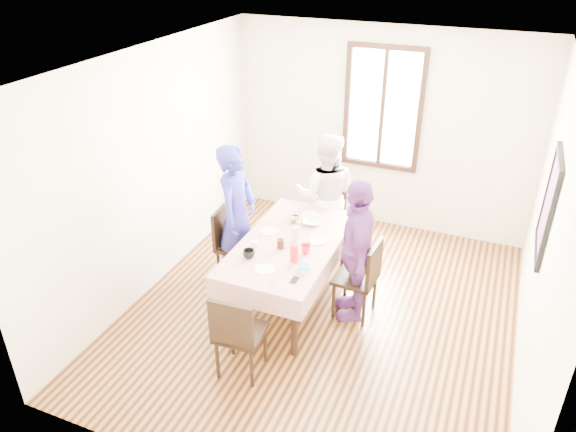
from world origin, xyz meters
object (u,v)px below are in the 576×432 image
object	(u,v)px
chair_right	(356,278)
person_far	(325,194)
dining_table	(290,272)
chair_near	(241,332)
chair_left	(237,245)
chair_far	(325,218)
person_right	(356,250)
person_left	(237,216)

from	to	relation	value
chair_right	person_far	xyz separation A→B (m)	(-0.73, 1.11, 0.34)
dining_table	chair_near	distance (m)	1.19
chair_left	person_far	xyz separation A→B (m)	(0.73, 1.00, 0.34)
chair_right	chair_near	size ratio (longest dim) A/B	1.00
dining_table	chair_far	bearing A→B (deg)	90.00
chair_far	chair_near	xyz separation A→B (m)	(0.00, -2.37, 0.00)
dining_table	person_far	size ratio (longest dim) A/B	1.08
chair_right	person_right	xyz separation A→B (m)	(-0.02, -0.00, 0.34)
chair_right	person_far	size ratio (longest dim) A/B	0.57
person_right	person_left	bearing A→B (deg)	-114.54
person_far	chair_near	bearing A→B (deg)	76.39
chair_right	chair_near	xyz separation A→B (m)	(-0.73, -1.24, 0.00)
chair_left	chair_right	distance (m)	1.46
person_far	person_left	bearing A→B (deg)	41.03
chair_far	person_far	world-z (taller)	person_far
person_right	person_far	bearing A→B (deg)	-167.57
chair_far	chair_right	bearing A→B (deg)	123.09
chair_right	chair_far	distance (m)	1.35
chair_left	chair_right	xyz separation A→B (m)	(1.46, -0.11, 0.00)
chair_right	chair_far	xyz separation A→B (m)	(-0.73, 1.13, 0.00)
person_left	person_far	distance (m)	1.23
chair_right	dining_table	bearing A→B (deg)	98.53
dining_table	chair_near	size ratio (longest dim) A/B	1.89
dining_table	chair_right	xyz separation A→B (m)	(0.73, 0.05, 0.08)
dining_table	chair_left	xyz separation A→B (m)	(-0.73, 0.16, 0.08)
chair_left	chair_near	distance (m)	1.53
chair_left	person_left	world-z (taller)	person_left
chair_right	person_far	world-z (taller)	person_far
person_far	chair_left	bearing A→B (deg)	40.30
dining_table	person_right	size ratio (longest dim) A/B	1.08
chair_far	person_left	bearing A→B (deg)	55.46
chair_far	person_left	world-z (taller)	person_left
chair_near	person_left	bearing A→B (deg)	114.12
person_far	person_right	world-z (taller)	person_far
chair_near	person_far	distance (m)	2.37
chair_far	person_right	size ratio (longest dim) A/B	0.57
chair_left	chair_near	size ratio (longest dim) A/B	1.00
chair_left	dining_table	bearing A→B (deg)	73.59
chair_far	person_right	distance (m)	1.38
chair_near	chair_right	bearing A→B (deg)	55.78
chair_near	person_right	world-z (taller)	person_right
chair_left	person_left	bearing A→B (deg)	86.07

